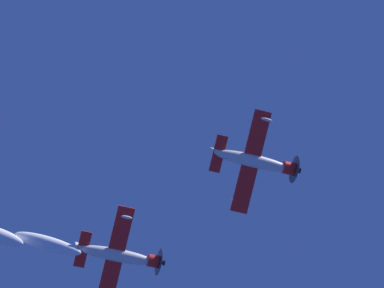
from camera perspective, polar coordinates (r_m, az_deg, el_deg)
airplane_lead at (r=76.07m, az=4.04°, el=-1.11°), size 7.43×7.38×3.33m
airplane_left_wingman at (r=78.51m, az=-4.53°, el=-7.01°), size 7.43×7.41×3.35m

